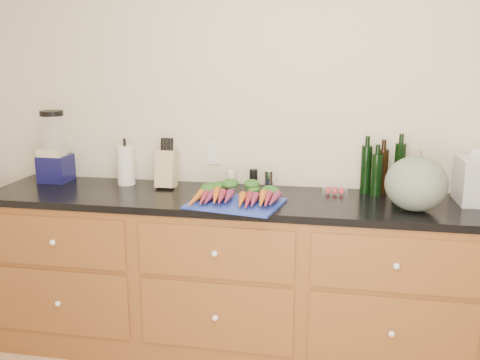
% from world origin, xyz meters
% --- Properties ---
extents(wall_back, '(4.10, 0.05, 2.60)m').
position_xyz_m(wall_back, '(0.00, 1.62, 1.30)').
color(wall_back, beige).
rests_on(wall_back, ground).
extents(cabinets, '(3.60, 0.64, 0.90)m').
position_xyz_m(cabinets, '(0.00, 1.30, 0.45)').
color(cabinets, brown).
rests_on(cabinets, ground).
extents(countertop, '(3.64, 0.62, 0.04)m').
position_xyz_m(countertop, '(0.00, 1.30, 0.92)').
color(countertop, black).
rests_on(countertop, cabinets).
extents(cutting_board, '(0.52, 0.43, 0.01)m').
position_xyz_m(cutting_board, '(-0.37, 1.14, 0.95)').
color(cutting_board, '#2139AD').
rests_on(cutting_board, countertop).
extents(carrots, '(0.46, 0.34, 0.07)m').
position_xyz_m(carrots, '(-0.37, 1.18, 0.98)').
color(carrots, '#CC6318').
rests_on(carrots, cutting_board).
extents(squash, '(0.31, 0.31, 0.28)m').
position_xyz_m(squash, '(0.54, 1.20, 1.08)').
color(squash, '#546353').
rests_on(squash, countertop).
extents(blender_appliance, '(0.17, 0.17, 0.44)m').
position_xyz_m(blender_appliance, '(-1.57, 1.46, 1.13)').
color(blender_appliance, '#0F0E45').
rests_on(blender_appliance, countertop).
extents(paper_towel, '(0.11, 0.11, 0.24)m').
position_xyz_m(paper_towel, '(-1.11, 1.46, 1.06)').
color(paper_towel, white).
rests_on(paper_towel, countertop).
extents(knife_block, '(0.11, 0.11, 0.22)m').
position_xyz_m(knife_block, '(-0.85, 1.44, 1.05)').
color(knife_block, tan).
rests_on(knife_block, countertop).
extents(grinder_salt, '(0.05, 0.05, 0.11)m').
position_xyz_m(grinder_salt, '(-0.46, 1.48, 0.99)').
color(grinder_salt, white).
rests_on(grinder_salt, countertop).
extents(grinder_pepper, '(0.05, 0.05, 0.12)m').
position_xyz_m(grinder_pepper, '(-0.33, 1.48, 1.00)').
color(grinder_pepper, black).
rests_on(grinder_pepper, countertop).
extents(canister_chrome, '(0.05, 0.05, 0.11)m').
position_xyz_m(canister_chrome, '(-0.24, 1.48, 1.00)').
color(canister_chrome, white).
rests_on(canister_chrome, countertop).
extents(tomato_box, '(0.14, 0.11, 0.07)m').
position_xyz_m(tomato_box, '(0.14, 1.47, 0.97)').
color(tomato_box, white).
rests_on(tomato_box, countertop).
extents(bottles, '(0.24, 0.12, 0.29)m').
position_xyz_m(bottles, '(0.39, 1.51, 1.07)').
color(bottles, black).
rests_on(bottles, countertop).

